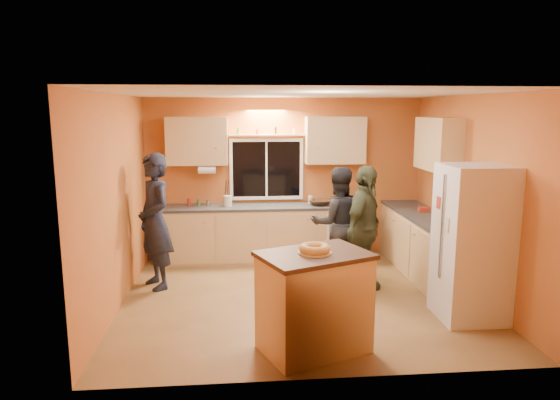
{
  "coord_description": "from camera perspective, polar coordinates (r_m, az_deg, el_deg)",
  "views": [
    {
      "loc": [
        -0.81,
        -6.11,
        2.4
      ],
      "look_at": [
        -0.22,
        0.4,
        1.22
      ],
      "focal_mm": 32.0,
      "sensor_mm": 36.0,
      "label": 1
    }
  ],
  "objects": [
    {
      "name": "utensil_crock",
      "position": [
        7.94,
        -6.01,
        -0.1
      ],
      "size": [
        0.14,
        0.14,
        0.17
      ],
      "primitive_type": "cylinder",
      "color": "beige",
      "rests_on": "back_counter"
    },
    {
      "name": "person_right",
      "position": [
        6.69,
        9.6,
        -3.34
      ],
      "size": [
        0.91,
        1.05,
        1.7
      ],
      "primitive_type": "imported",
      "rotation": [
        0.0,
        0.0,
        0.96
      ],
      "color": "#2D3421",
      "rests_on": "ground"
    },
    {
      "name": "person_left",
      "position": [
        6.94,
        -14.1,
        -2.4
      ],
      "size": [
        0.72,
        0.8,
        1.84
      ],
      "primitive_type": "imported",
      "rotation": [
        0.0,
        0.0,
        -1.05
      ],
      "color": "black",
      "rests_on": "ground"
    },
    {
      "name": "right_counter",
      "position": [
        7.43,
        16.92,
        -5.45
      ],
      "size": [
        0.62,
        1.84,
        0.9
      ],
      "color": "tan",
      "rests_on": "ground"
    },
    {
      "name": "mixing_bowl",
      "position": [
        8.03,
        4.6,
        -0.26
      ],
      "size": [
        0.4,
        0.4,
        0.09
      ],
      "primitive_type": "imported",
      "rotation": [
        0.0,
        0.0,
        0.15
      ],
      "color": "black",
      "rests_on": "back_counter"
    },
    {
      "name": "potted_plant",
      "position": [
        6.87,
        19.19,
        -1.62
      ],
      "size": [
        0.3,
        0.27,
        0.32
      ],
      "primitive_type": "imported",
      "rotation": [
        0.0,
        0.0,
        -0.06
      ],
      "color": "gray",
      "rests_on": "right_counter"
    },
    {
      "name": "back_counter",
      "position": [
        8.1,
        0.82,
        -3.71
      ],
      "size": [
        4.23,
        0.62,
        0.9
      ],
      "color": "tan",
      "rests_on": "ground"
    },
    {
      "name": "red_box",
      "position": [
        7.78,
        16.12,
        -1.05
      ],
      "size": [
        0.18,
        0.15,
        0.07
      ],
      "primitive_type": "cube",
      "rotation": [
        0.0,
        0.0,
        -0.19
      ],
      "color": "#A22919",
      "rests_on": "right_counter"
    },
    {
      "name": "refrigerator",
      "position": [
        6.15,
        21.13,
        -4.62
      ],
      "size": [
        0.72,
        0.7,
        1.8
      ],
      "primitive_type": "cube",
      "color": "silver",
      "rests_on": "ground"
    },
    {
      "name": "room_shell",
      "position": [
        6.64,
        2.91,
        3.44
      ],
      "size": [
        4.54,
        4.04,
        2.61
      ],
      "color": "#C36532",
      "rests_on": "ground"
    },
    {
      "name": "bundt_pastry",
      "position": [
        4.93,
        3.99,
        -5.57
      ],
      "size": [
        0.31,
        0.31,
        0.09
      ],
      "primitive_type": "torus",
      "color": "tan",
      "rests_on": "island"
    },
    {
      "name": "ground",
      "position": [
        6.62,
        2.24,
        -11.06
      ],
      "size": [
        4.5,
        4.5,
        0.0
      ],
      "primitive_type": "plane",
      "color": "brown",
      "rests_on": "ground"
    },
    {
      "name": "person_center",
      "position": [
        7.17,
        6.6,
        -2.66
      ],
      "size": [
        0.81,
        0.64,
        1.62
      ],
      "primitive_type": "imported",
      "rotation": [
        0.0,
        0.0,
        3.18
      ],
      "color": "black",
      "rests_on": "ground"
    },
    {
      "name": "island",
      "position": [
        5.1,
        3.91,
        -11.49
      ],
      "size": [
        1.24,
        1.06,
        1.02
      ],
      "rotation": [
        0.0,
        0.0,
        0.39
      ],
      "color": "tan",
      "rests_on": "ground"
    }
  ]
}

